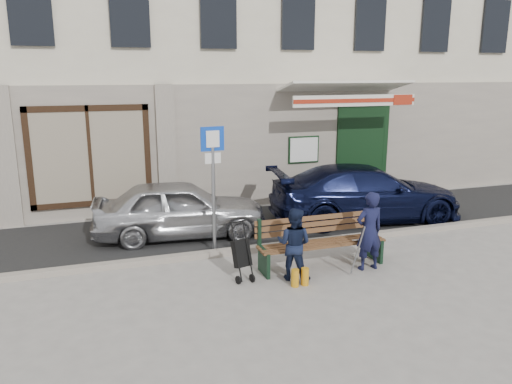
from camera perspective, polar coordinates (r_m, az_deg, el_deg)
name	(u,v)px	position (r m, az deg, el deg)	size (l,w,h in m)	color
ground	(294,279)	(8.79, 4.38, -9.88)	(80.00, 80.00, 0.00)	#9E9991
asphalt_lane	(242,227)	(11.53, -1.62, -4.07)	(60.00, 3.20, 0.01)	#282828
curb	(265,248)	(10.07, 1.05, -6.38)	(60.00, 0.18, 0.12)	#9E9384
building	(190,22)	(16.26, -7.54, 18.66)	(20.00, 8.27, 10.00)	beige
car_silver	(180,209)	(10.87, -8.67, -1.88)	(1.48, 3.68, 1.26)	#BCBCC1
car_navy	(365,193)	(12.25, 12.38, -0.10)	(1.87, 4.60, 1.34)	black
parking_sign	(213,170)	(9.60, -4.93, 2.47)	(0.46, 0.09, 2.49)	gray
bench	(319,243)	(9.20, 7.23, -5.80)	(2.40, 1.17, 0.98)	brown
man	(369,231)	(9.17, 12.81, -4.37)	(0.53, 0.35, 1.44)	#131534
woman	(294,244)	(8.58, 4.35, -5.94)	(0.62, 0.48, 1.27)	#121A33
stroller	(242,254)	(8.61, -1.65, -7.14)	(0.35, 0.46, 1.01)	black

